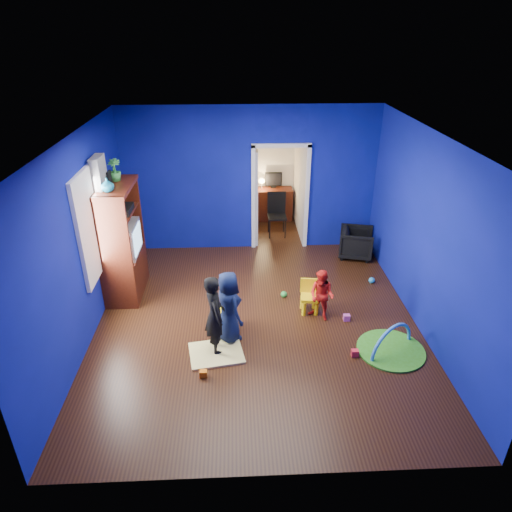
{
  "coord_description": "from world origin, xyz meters",
  "views": [
    {
      "loc": [
        -0.3,
        -5.94,
        4.24
      ],
      "look_at": [
        0.0,
        0.4,
        0.97
      ],
      "focal_mm": 32.0,
      "sensor_mm": 36.0,
      "label": 1
    }
  ],
  "objects_px": {
    "tv_armoire": "(121,242)",
    "hopper_ball": "(226,318)",
    "kid_chair": "(310,298)",
    "crt_tv": "(123,239)",
    "vase": "(107,185)",
    "study_desk": "(273,204)",
    "toddler_red": "(322,295)",
    "child_black": "(215,315)",
    "play_mat": "(391,350)",
    "folding_chair": "(277,216)",
    "child_navy": "(229,307)",
    "armchair": "(356,243)"
  },
  "relations": [
    {
      "from": "vase",
      "to": "tv_armoire",
      "type": "bearing_deg",
      "value": 90.0
    },
    {
      "from": "kid_chair",
      "to": "crt_tv",
      "type": "bearing_deg",
      "value": 173.39
    },
    {
      "from": "tv_armoire",
      "to": "kid_chair",
      "type": "xyz_separation_m",
      "value": [
        3.09,
        -0.76,
        -0.73
      ]
    },
    {
      "from": "child_black",
      "to": "child_navy",
      "type": "bearing_deg",
      "value": -51.1
    },
    {
      "from": "tv_armoire",
      "to": "hopper_ball",
      "type": "xyz_separation_m",
      "value": [
        1.73,
        -1.16,
        -0.79
      ]
    },
    {
      "from": "study_desk",
      "to": "crt_tv",
      "type": "bearing_deg",
      "value": -130.63
    },
    {
      "from": "armchair",
      "to": "child_black",
      "type": "relative_size",
      "value": 0.54
    },
    {
      "from": "crt_tv",
      "to": "toddler_red",
      "type": "bearing_deg",
      "value": -16.67
    },
    {
      "from": "crt_tv",
      "to": "play_mat",
      "type": "distance_m",
      "value": 4.58
    },
    {
      "from": "crt_tv",
      "to": "play_mat",
      "type": "xyz_separation_m",
      "value": [
        4.08,
        -1.82,
        -1.01
      ]
    },
    {
      "from": "armchair",
      "to": "tv_armoire",
      "type": "bearing_deg",
      "value": 119.46
    },
    {
      "from": "toddler_red",
      "to": "play_mat",
      "type": "distance_m",
      "value": 1.3
    },
    {
      "from": "vase",
      "to": "study_desk",
      "type": "xyz_separation_m",
      "value": [
        2.82,
        3.54,
        -1.69
      ]
    },
    {
      "from": "study_desk",
      "to": "toddler_red",
      "type": "bearing_deg",
      "value": -84.33
    },
    {
      "from": "vase",
      "to": "toddler_red",
      "type": "bearing_deg",
      "value": -11.48
    },
    {
      "from": "vase",
      "to": "play_mat",
      "type": "relative_size",
      "value": 0.21
    },
    {
      "from": "child_navy",
      "to": "crt_tv",
      "type": "distance_m",
      "value": 2.29
    },
    {
      "from": "child_navy",
      "to": "hopper_ball",
      "type": "xyz_separation_m",
      "value": [
        -0.05,
        0.25,
        -0.37
      ]
    },
    {
      "from": "toddler_red",
      "to": "folding_chair",
      "type": "bearing_deg",
      "value": 133.93
    },
    {
      "from": "armchair",
      "to": "crt_tv",
      "type": "height_order",
      "value": "crt_tv"
    },
    {
      "from": "vase",
      "to": "hopper_ball",
      "type": "distance_m",
      "value": 2.69
    },
    {
      "from": "armchair",
      "to": "vase",
      "type": "distance_m",
      "value": 4.9
    },
    {
      "from": "toddler_red",
      "to": "tv_armoire",
      "type": "relative_size",
      "value": 0.44
    },
    {
      "from": "child_black",
      "to": "hopper_ball",
      "type": "height_order",
      "value": "child_black"
    },
    {
      "from": "vase",
      "to": "child_navy",
      "type": "bearing_deg",
      "value": -31.78
    },
    {
      "from": "hopper_ball",
      "to": "kid_chair",
      "type": "bearing_deg",
      "value": 16.45
    },
    {
      "from": "play_mat",
      "to": "tv_armoire",
      "type": "bearing_deg",
      "value": 156.21
    },
    {
      "from": "toddler_red",
      "to": "play_mat",
      "type": "xyz_separation_m",
      "value": [
        0.88,
        -0.86,
        -0.41
      ]
    },
    {
      "from": "child_black",
      "to": "folding_chair",
      "type": "relative_size",
      "value": 1.31
    },
    {
      "from": "toddler_red",
      "to": "kid_chair",
      "type": "relative_size",
      "value": 1.71
    },
    {
      "from": "toddler_red",
      "to": "play_mat",
      "type": "bearing_deg",
      "value": -7.6
    },
    {
      "from": "crt_tv",
      "to": "child_black",
      "type": "bearing_deg",
      "value": -46.97
    },
    {
      "from": "crt_tv",
      "to": "study_desk",
      "type": "relative_size",
      "value": 0.8
    },
    {
      "from": "vase",
      "to": "hopper_ball",
      "type": "relative_size",
      "value": 0.55
    },
    {
      "from": "armchair",
      "to": "folding_chair",
      "type": "bearing_deg",
      "value": 67.94
    },
    {
      "from": "tv_armoire",
      "to": "play_mat",
      "type": "bearing_deg",
      "value": -23.79
    },
    {
      "from": "play_mat",
      "to": "study_desk",
      "type": "distance_m",
      "value": 5.23
    },
    {
      "from": "child_navy",
      "to": "play_mat",
      "type": "height_order",
      "value": "child_navy"
    },
    {
      "from": "vase",
      "to": "kid_chair",
      "type": "height_order",
      "value": "vase"
    },
    {
      "from": "vase",
      "to": "folding_chair",
      "type": "xyz_separation_m",
      "value": [
        2.82,
        2.58,
        -1.6
      ]
    },
    {
      "from": "child_black",
      "to": "play_mat",
      "type": "xyz_separation_m",
      "value": [
        2.52,
        -0.15,
        -0.59
      ]
    },
    {
      "from": "child_black",
      "to": "kid_chair",
      "type": "relative_size",
      "value": 2.42
    },
    {
      "from": "armchair",
      "to": "crt_tv",
      "type": "distance_m",
      "value": 4.5
    },
    {
      "from": "child_black",
      "to": "play_mat",
      "type": "height_order",
      "value": "child_black"
    },
    {
      "from": "crt_tv",
      "to": "hopper_ball",
      "type": "height_order",
      "value": "crt_tv"
    },
    {
      "from": "folding_chair",
      "to": "toddler_red",
      "type": "bearing_deg",
      "value": -82.66
    },
    {
      "from": "child_navy",
      "to": "armchair",
      "type": "bearing_deg",
      "value": -73.79
    },
    {
      "from": "play_mat",
      "to": "study_desk",
      "type": "height_order",
      "value": "study_desk"
    },
    {
      "from": "crt_tv",
      "to": "play_mat",
      "type": "relative_size",
      "value": 0.72
    },
    {
      "from": "crt_tv",
      "to": "hopper_ball",
      "type": "distance_m",
      "value": 2.21
    }
  ]
}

